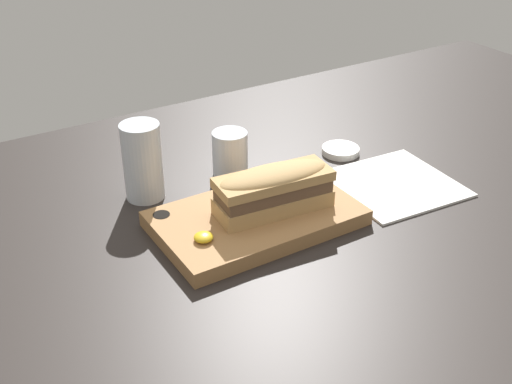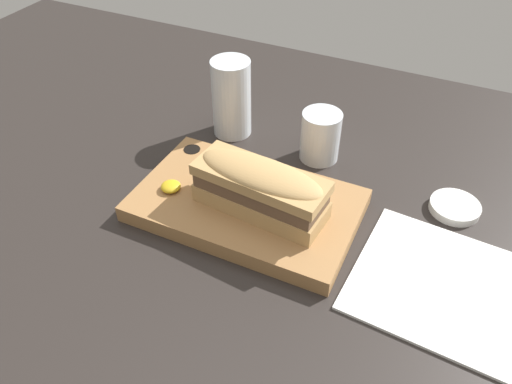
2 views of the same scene
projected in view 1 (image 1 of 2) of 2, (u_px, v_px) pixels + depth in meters
dining_table at (306, 217)px, 100.52cm from camera, size 183.57×102.12×2.00cm
serving_board at (255, 218)px, 96.17cm from camera, size 29.95×18.19×2.44cm
sandwich at (275, 188)px, 94.02cm from camera, size 18.01×8.07×6.93cm
mustard_dollop at (204, 237)px, 88.64cm from camera, size 2.74×2.74×1.10cm
water_glass at (143, 166)px, 101.43cm from camera, size 6.28×6.28×12.71cm
wine_glass at (230, 155)px, 108.97cm from camera, size 6.04×6.04×7.87cm
napkin at (394, 184)px, 107.31cm from camera, size 20.47×20.06×0.40cm
condiment_dish at (341, 150)px, 117.48cm from camera, size 6.85×6.85×1.18cm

